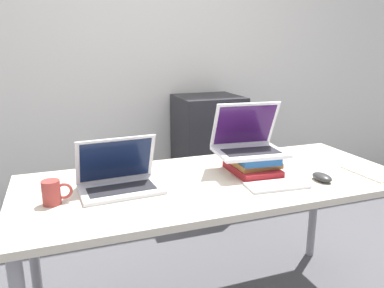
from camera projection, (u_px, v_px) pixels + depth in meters
The scene contains 10 objects.
wall_back at pixel (139, 46), 3.04m from camera, with size 8.00×0.05×2.70m.
desk at pixel (215, 193), 1.76m from camera, with size 1.80×0.76×0.75m.
laptop_left at pixel (119, 179), 1.61m from camera, with size 0.36×0.25×0.23m.
book_stack at pixel (253, 163), 1.83m from camera, with size 0.22×0.28×0.09m.
laptop_on_books at pixel (248, 143), 1.83m from camera, with size 0.35×0.29×0.25m.
wireless_keyboard at pixel (277, 185), 1.65m from camera, with size 0.28×0.14×0.01m.
mouse at pixel (322, 177), 1.72m from camera, with size 0.07×0.11×0.04m.
notepad at pixel (373, 172), 1.83m from camera, with size 0.19×0.26×0.01m.
mug at pixel (53, 192), 1.46m from camera, with size 0.12×0.07×0.10m.
mini_fridge at pixel (208, 153), 3.14m from camera, with size 0.51×0.50×0.96m.
Camera 1 is at (-0.66, -1.13, 1.35)m, focal length 35.00 mm.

